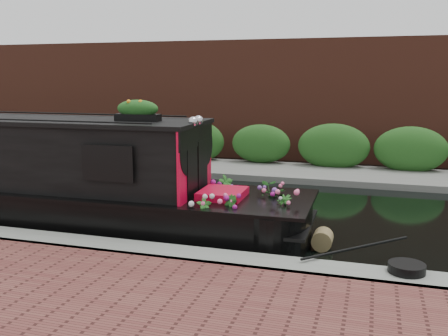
# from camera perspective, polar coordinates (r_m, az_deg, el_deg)

# --- Properties ---
(ground) EXTENTS (80.00, 80.00, 0.00)m
(ground) POSITION_cam_1_polar(r_m,az_deg,el_deg) (10.66, -1.50, -4.71)
(ground) COLOR black
(ground) RESTS_ON ground
(near_bank_coping) EXTENTS (40.00, 0.60, 0.50)m
(near_bank_coping) POSITION_cam_1_polar(r_m,az_deg,el_deg) (7.76, -9.36, -10.73)
(near_bank_coping) COLOR gray
(near_bank_coping) RESTS_ON ground
(far_bank_path) EXTENTS (40.00, 2.40, 0.34)m
(far_bank_path) POSITION_cam_1_polar(r_m,az_deg,el_deg) (14.61, 3.71, -0.60)
(far_bank_path) COLOR slate
(far_bank_path) RESTS_ON ground
(far_hedge) EXTENTS (40.00, 1.10, 2.80)m
(far_hedge) POSITION_cam_1_polar(r_m,az_deg,el_deg) (15.47, 4.48, 0.01)
(far_hedge) COLOR #22511B
(far_hedge) RESTS_ON ground
(far_brick_wall) EXTENTS (40.00, 1.00, 8.00)m
(far_brick_wall) POSITION_cam_1_polar(r_m,az_deg,el_deg) (17.50, 5.97, 1.19)
(far_brick_wall) COLOR #5E2C20
(far_brick_wall) RESTS_ON ground
(narrowboat) EXTENTS (11.11, 2.10, 2.59)m
(narrowboat) POSITION_cam_1_polar(r_m,az_deg,el_deg) (10.58, -22.97, -1.36)
(narrowboat) COLOR black
(narrowboat) RESTS_ON ground
(rope_fender) EXTENTS (0.33, 0.37, 0.33)m
(rope_fender) POSITION_cam_1_polar(r_m,az_deg,el_deg) (8.37, 11.19, -8.00)
(rope_fender) COLOR olive
(rope_fender) RESTS_ON ground
(coiled_mooring_rope) EXTENTS (0.48, 0.48, 0.12)m
(coiled_mooring_rope) POSITION_cam_1_polar(r_m,az_deg,el_deg) (7.07, 20.16, -10.67)
(coiled_mooring_rope) COLOR black
(coiled_mooring_rope) RESTS_ON near_bank_coping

